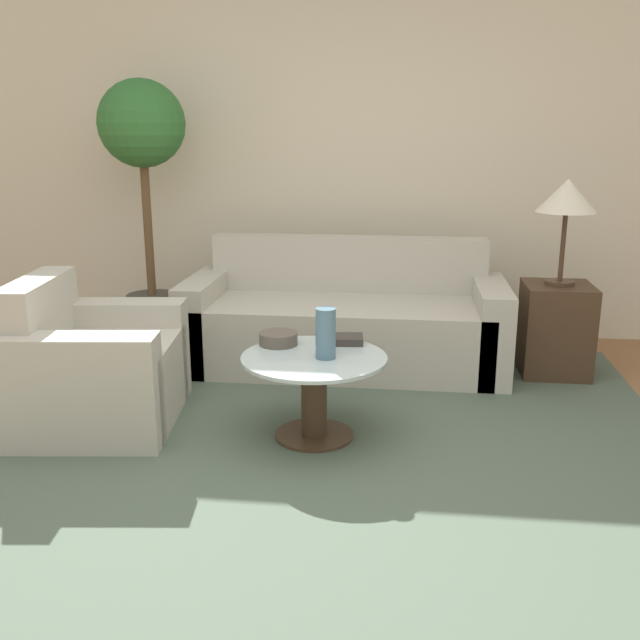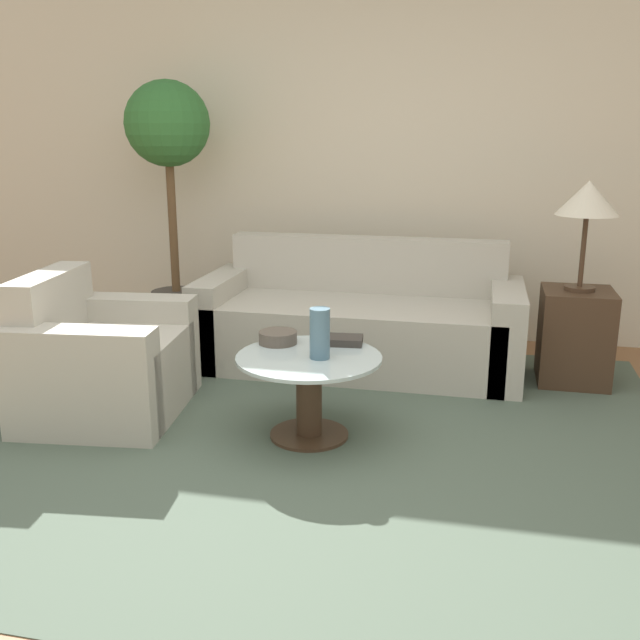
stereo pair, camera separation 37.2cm
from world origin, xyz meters
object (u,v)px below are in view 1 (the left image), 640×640
armchair (90,372)px  table_lamp (567,199)px  coffee_table (314,385)px  book_stack (342,339)px  potted_plant (144,164)px  vase (326,333)px  sofa_main (345,323)px  bowl (278,339)px

armchair → table_lamp: bearing=-73.9°
coffee_table → book_stack: book_stack is taller
potted_plant → vase: size_ratio=7.39×
armchair → table_lamp: 2.93m
potted_plant → vase: potted_plant is taller
sofa_main → bowl: (-0.26, -1.04, 0.19)m
table_lamp → bowl: table_lamp is taller
table_lamp → potted_plant: 2.79m
armchair → coffee_table: armchair is taller
potted_plant → vase: 2.21m
sofa_main → potted_plant: bearing=168.7°
table_lamp → book_stack: size_ratio=2.82×
sofa_main → book_stack: sofa_main is taller
table_lamp → vase: 1.86m
table_lamp → book_stack: 1.70m
armchair → potted_plant: (-0.17, 1.43, 1.01)m
armchair → coffee_table: size_ratio=1.35×
sofa_main → bowl: sofa_main is taller
table_lamp → potted_plant: bearing=172.9°
sofa_main → book_stack: 1.00m
potted_plant → bowl: bearing=-48.9°
vase → bowl: 0.34m
table_lamp → bowl: (-1.60, -0.98, -0.65)m
armchair → table_lamp: table_lamp is taller
coffee_table → table_lamp: (1.39, 1.16, 0.83)m
sofa_main → table_lamp: table_lamp is taller
sofa_main → book_stack: (0.06, -0.98, 0.18)m
book_stack → vase: bearing=-108.1°
coffee_table → potted_plant: potted_plant is taller
bowl → sofa_main: bearing=75.9°
table_lamp → coffee_table: bearing=-140.2°
sofa_main → armchair: size_ratio=2.10×
armchair → potted_plant: potted_plant is taller
armchair → book_stack: bearing=-89.4°
table_lamp → sofa_main: bearing=177.4°
sofa_main → bowl: bearing=-104.1°
vase → coffee_table: bearing=162.3°
bowl → book_stack: size_ratio=0.87×
table_lamp → armchair: bearing=-157.3°
armchair → potted_plant: 1.76m
coffee_table → potted_plant: bearing=132.3°
bowl → armchair: bearing=-174.2°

